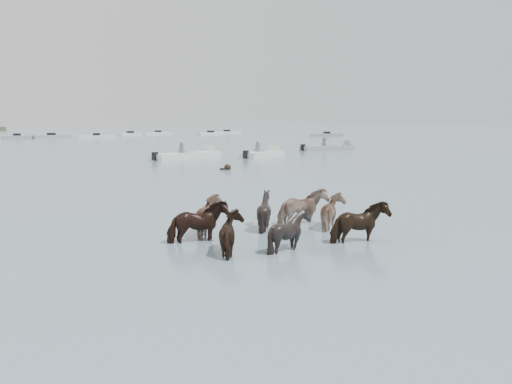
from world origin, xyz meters
TOP-DOWN VIEW (x-y plane):
  - ground at (0.00, 0.00)m, footprint 400.00×400.00m
  - pony_herd at (0.90, 1.15)m, footprint 5.69×3.99m
  - swimming_pony at (8.88, 18.58)m, footprint 0.72×0.44m
  - motorboat_c at (11.30, 28.55)m, footprint 6.78×3.44m
  - motorboat_d at (17.04, 26.78)m, footprint 5.06×3.35m
  - motorboat_e at (27.81, 31.17)m, footprint 6.24×2.30m

SIDE VIEW (x-z plane):
  - ground at x=0.00m, z-range 0.00..0.00m
  - swimming_pony at x=8.88m, z-range -0.12..0.32m
  - motorboat_c at x=11.30m, z-range -0.74..1.18m
  - motorboat_e at x=27.81m, z-range -0.74..1.18m
  - motorboat_d at x=17.04m, z-range -0.73..1.19m
  - pony_herd at x=0.90m, z-range -0.25..1.06m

